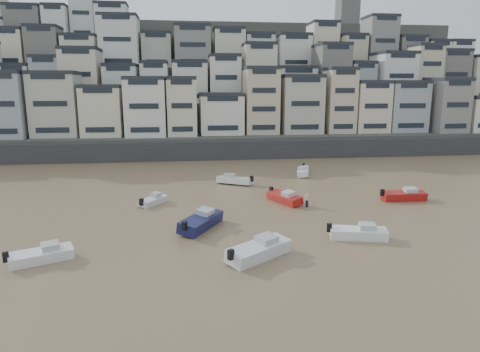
{
  "coord_description": "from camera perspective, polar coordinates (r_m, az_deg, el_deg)",
  "views": [
    {
      "loc": [
        4.22,
        -15.87,
        13.74
      ],
      "look_at": [
        9.95,
        30.0,
        4.0
      ],
      "focal_mm": 32.0,
      "sensor_mm": 36.0,
      "label": 1
    }
  ],
  "objects": [
    {
      "name": "harbor_wall",
      "position": [
        81.96,
        -3.0,
        3.47
      ],
      "size": [
        140.0,
        3.0,
        3.5
      ],
      "primitive_type": "cube",
      "color": "#38383A",
      "rests_on": "ground"
    },
    {
      "name": "hillside",
      "position": [
        121.17,
        -2.18,
        11.54
      ],
      "size": [
        141.04,
        66.0,
        50.0
      ],
      "color": "#4C4C47",
      "rests_on": "ground"
    },
    {
      "name": "boat_d",
      "position": [
        56.16,
        21.01,
        -2.24
      ],
      "size": [
        5.89,
        2.09,
        1.59
      ],
      "primitive_type": null,
      "rotation": [
        0.0,
        0.0,
        -0.03
      ],
      "color": "#9E1713",
      "rests_on": "ground"
    },
    {
      "name": "boat_b",
      "position": [
        40.89,
        15.52,
        -7.06
      ],
      "size": [
        5.86,
        3.08,
        1.52
      ],
      "primitive_type": null,
      "rotation": [
        0.0,
        0.0,
        -0.24
      ],
      "color": "white",
      "rests_on": "ground"
    },
    {
      "name": "boat_f",
      "position": [
        51.72,
        -11.52,
        -3.07
      ],
      "size": [
        3.65,
        4.4,
        1.19
      ],
      "primitive_type": null,
      "rotation": [
        0.0,
        0.0,
        0.97
      ],
      "color": "silver",
      "rests_on": "ground"
    },
    {
      "name": "boat_e",
      "position": [
        51.65,
        5.93,
        -2.72
      ],
      "size": [
        4.06,
        5.83,
        1.52
      ],
      "primitive_type": null,
      "rotation": [
        0.0,
        0.0,
        -1.13
      ],
      "color": "#A21813",
      "rests_on": "ground"
    },
    {
      "name": "boat_h",
      "position": [
        61.01,
        -0.74,
        -0.39
      ],
      "size": [
        5.75,
        4.26,
        1.52
      ],
      "primitive_type": null,
      "rotation": [
        0.0,
        0.0,
        2.64
      ],
      "color": "silver",
      "rests_on": "ground"
    },
    {
      "name": "boat_j",
      "position": [
        37.93,
        -24.99,
        -9.36
      ],
      "size": [
        5.45,
        3.67,
        1.42
      ],
      "primitive_type": null,
      "rotation": [
        0.0,
        0.0,
        0.42
      ],
      "color": "white",
      "rests_on": "ground"
    },
    {
      "name": "boat_a",
      "position": [
        35.19,
        2.55,
        -9.53
      ],
      "size": [
        6.53,
        5.6,
        1.78
      ],
      "primitive_type": null,
      "rotation": [
        0.0,
        0.0,
        0.64
      ],
      "color": "silver",
      "rests_on": "ground"
    },
    {
      "name": "boat_c",
      "position": [
        42.39,
        -5.22,
        -5.77
      ],
      "size": [
        5.24,
        6.85,
        1.82
      ],
      "primitive_type": null,
      "rotation": [
        0.0,
        0.0,
        1.04
      ],
      "color": "#151943",
      "rests_on": "ground"
    },
    {
      "name": "boat_i",
      "position": [
        67.99,
        8.42,
        0.77
      ],
      "size": [
        3.44,
        5.93,
        1.54
      ],
      "primitive_type": null,
      "rotation": [
        0.0,
        0.0,
        -1.87
      ],
      "color": "white",
      "rests_on": "ground"
    },
    {
      "name": "person_pink",
      "position": [
        50.11,
        8.92,
        -3.13
      ],
      "size": [
        0.44,
        0.44,
        1.74
      ],
      "primitive_type": null,
      "color": "#DDA49C",
      "rests_on": "ground"
    }
  ]
}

